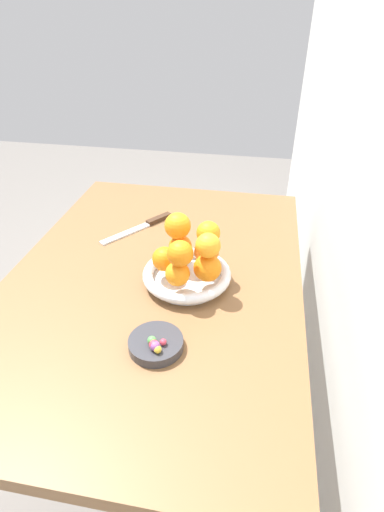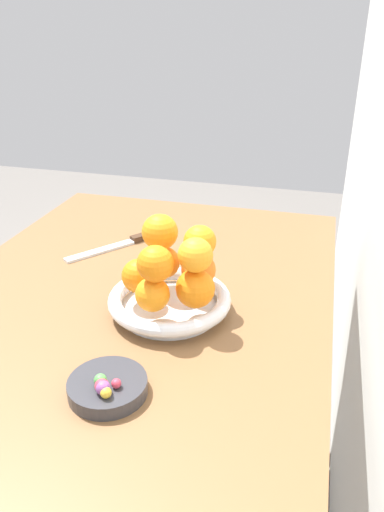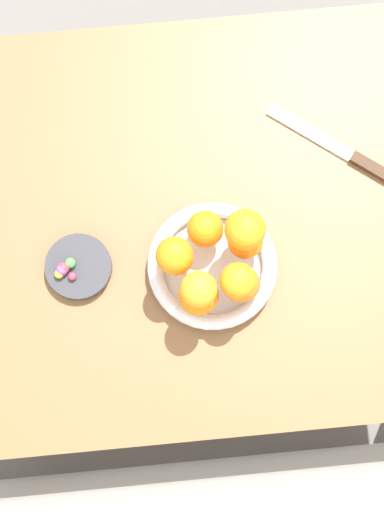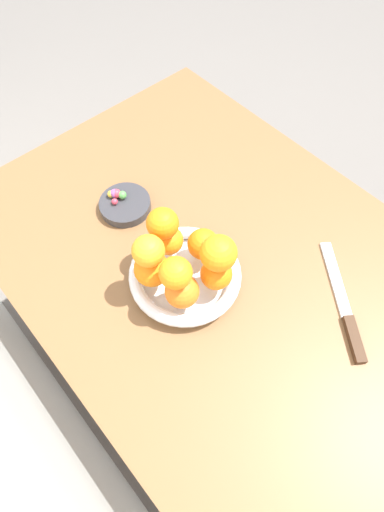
{
  "view_description": "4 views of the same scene",
  "coord_description": "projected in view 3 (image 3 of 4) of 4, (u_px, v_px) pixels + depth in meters",
  "views": [
    {
      "loc": [
        0.81,
        0.25,
        1.36
      ],
      "look_at": [
        0.03,
        0.11,
        0.83
      ],
      "focal_mm": 28.0,
      "sensor_mm": 36.0,
      "label": 1
    },
    {
      "loc": [
        0.75,
        0.33,
        1.23
      ],
      "look_at": [
        -0.01,
        0.13,
        0.85
      ],
      "focal_mm": 35.0,
      "sensor_mm": 36.0,
      "label": 2
    },
    {
      "loc": [
        0.07,
        0.33,
        2.08
      ],
      "look_at": [
        0.05,
        0.08,
        0.83
      ],
      "focal_mm": 55.0,
      "sensor_mm": 36.0,
      "label": 3
    },
    {
      "loc": [
        -0.28,
        0.33,
        1.46
      ],
      "look_at": [
        -0.0,
        0.09,
        0.85
      ],
      "focal_mm": 28.0,
      "sensor_mm": 36.0,
      "label": 4
    }
  ],
  "objects": [
    {
      "name": "orange_4",
      "position": [
        245.0,
        241.0,
        1.3
      ],
      "size": [
        0.06,
        0.06,
        0.06
      ],
      "primitive_type": "sphere",
      "color": "orange",
      "rests_on": "fruit_bowl"
    },
    {
      "name": "orange_0",
      "position": [
        205.0,
        229.0,
        1.3
      ],
      "size": [
        0.06,
        0.06,
        0.06
      ],
      "primitive_type": "sphere",
      "color": "orange",
      "rests_on": "fruit_bowl"
    },
    {
      "name": "orange_3",
      "position": [
        241.0,
        283.0,
        1.28
      ],
      "size": [
        0.06,
        0.06,
        0.06
      ],
      "primitive_type": "sphere",
      "color": "orange",
      "rests_on": "fruit_bowl"
    },
    {
      "name": "orange_7",
      "position": [
        238.0,
        281.0,
        1.22
      ],
      "size": [
        0.06,
        0.06,
        0.06
      ],
      "primitive_type": "sphere",
      "color": "orange",
      "rests_on": "orange_3"
    },
    {
      "name": "orange_6",
      "position": [
        199.0,
        289.0,
        1.22
      ],
      "size": [
        0.06,
        0.06,
        0.06
      ],
      "primitive_type": "sphere",
      "color": "orange",
      "rests_on": "orange_2"
    },
    {
      "name": "candy_ball_1",
      "position": [
        63.0,
        268.0,
        1.33
      ],
      "size": [
        0.02,
        0.02,
        0.02
      ],
      "primitive_type": "sphere",
      "color": "#C6384C",
      "rests_on": "candy_dish"
    },
    {
      "name": "candy_dish",
      "position": [
        79.0,
        267.0,
        1.35
      ],
      "size": [
        0.11,
        0.11,
        0.02
      ],
      "primitive_type": "cylinder",
      "color": "#333338",
      "rests_on": "dining_table"
    },
    {
      "name": "orange_8",
      "position": [
        245.0,
        230.0,
        1.24
      ],
      "size": [
        0.07,
        0.07,
        0.07
      ],
      "primitive_type": "sphere",
      "color": "orange",
      "rests_on": "orange_4"
    },
    {
      "name": "orange_2",
      "position": [
        199.0,
        295.0,
        1.28
      ],
      "size": [
        0.07,
        0.07,
        0.07
      ],
      "primitive_type": "sphere",
      "color": "orange",
      "rests_on": "fruit_bowl"
    },
    {
      "name": "candy_ball_3",
      "position": [
        59.0,
        274.0,
        1.33
      ],
      "size": [
        0.02,
        0.02,
        0.02
      ],
      "primitive_type": "sphere",
      "color": "gold",
      "rests_on": "candy_dish"
    },
    {
      "name": "candy_ball_0",
      "position": [
        67.0,
        265.0,
        1.33
      ],
      "size": [
        0.02,
        0.02,
        0.02
      ],
      "primitive_type": "sphere",
      "color": "#472819",
      "rests_on": "candy_dish"
    },
    {
      "name": "candy_ball_5",
      "position": [
        70.0,
        263.0,
        1.33
      ],
      "size": [
        0.02,
        0.02,
        0.02
      ],
      "primitive_type": "sphere",
      "color": "#4C9947",
      "rests_on": "candy_dish"
    },
    {
      "name": "orange_1",
      "position": [
        176.0,
        258.0,
        1.3
      ],
      "size": [
        0.06,
        0.06,
        0.06
      ],
      "primitive_type": "sphere",
      "color": "orange",
      "rests_on": "fruit_bowl"
    },
    {
      "name": "knife",
      "position": [
        343.0,
        152.0,
        1.4
      ],
      "size": [
        0.22,
        0.17,
        0.01
      ],
      "color": "#3F2819",
      "rests_on": "dining_table"
    },
    {
      "name": "orange_5",
      "position": [
        174.0,
        255.0,
        1.23
      ],
      "size": [
        0.06,
        0.06,
        0.06
      ],
      "primitive_type": "sphere",
      "color": "orange",
      "rests_on": "orange_1"
    },
    {
      "name": "candy_ball_4",
      "position": [
        62.0,
        270.0,
        1.33
      ],
      "size": [
        0.02,
        0.02,
        0.02
      ],
      "primitive_type": "sphere",
      "color": "#8C4C99",
      "rests_on": "candy_dish"
    },
    {
      "name": "ground_plane",
      "position": [
        208.0,
        284.0,
        2.11
      ],
      "size": [
        6.0,
        6.0,
        0.0
      ],
      "primitive_type": "plane",
      "color": "slate"
    },
    {
      "name": "fruit_bowl",
      "position": [
        212.0,
        266.0,
        1.34
      ],
      "size": [
        0.22,
        0.22,
        0.04
      ],
      "color": "silver",
      "rests_on": "dining_table"
    },
    {
      "name": "candy_ball_2",
      "position": [
        72.0,
        276.0,
        1.33
      ],
      "size": [
        0.01,
        0.01,
        0.01
      ],
      "primitive_type": "sphere",
      "color": "#C6384C",
      "rests_on": "candy_dish"
    },
    {
      "name": "dining_table",
      "position": [
        214.0,
        228.0,
        1.47
      ],
      "size": [
        1.1,
        0.76,
        0.74
      ],
      "color": "brown",
      "rests_on": "ground_plane"
    }
  ]
}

